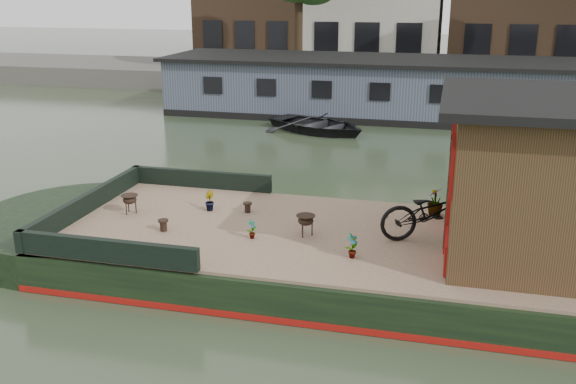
% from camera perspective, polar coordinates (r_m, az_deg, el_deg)
% --- Properties ---
extents(ground, '(120.00, 120.00, 0.00)m').
position_cam_1_polar(ground, '(10.80, 11.31, -7.57)').
color(ground, '#283521').
rests_on(ground, ground).
extents(houseboat_hull, '(14.01, 4.02, 0.60)m').
position_cam_1_polar(houseboat_hull, '(10.81, 4.31, -5.64)').
color(houseboat_hull, black).
rests_on(houseboat_hull, ground).
extents(houseboat_deck, '(11.80, 3.80, 0.05)m').
position_cam_1_polar(houseboat_deck, '(10.55, 11.51, -4.50)').
color(houseboat_deck, '#98785E').
rests_on(houseboat_deck, houseboat_hull).
extents(bow_bulwark, '(3.00, 4.00, 0.35)m').
position_cam_1_polar(bow_bulwark, '(11.78, -13.82, -1.25)').
color(bow_bulwark, black).
rests_on(bow_bulwark, houseboat_deck).
extents(cabin, '(4.00, 3.50, 2.42)m').
position_cam_1_polar(cabin, '(10.32, 24.14, 1.13)').
color(cabin, '#312113').
rests_on(cabin, houseboat_deck).
extents(bicycle, '(1.86, 1.24, 0.92)m').
position_cam_1_polar(bicycle, '(10.57, 12.82, -1.72)').
color(bicycle, black).
rests_on(bicycle, houseboat_deck).
extents(potted_plant_a, '(0.23, 0.25, 0.39)m').
position_cam_1_polar(potted_plant_a, '(9.71, 5.72, -4.80)').
color(potted_plant_a, brown).
rests_on(potted_plant_a, houseboat_deck).
extents(potted_plant_b, '(0.25, 0.26, 0.36)m').
position_cam_1_polar(potted_plant_b, '(11.80, -7.02, -0.78)').
color(potted_plant_b, maroon).
rests_on(potted_plant_b, houseboat_deck).
extents(potted_plant_d, '(0.34, 0.34, 0.52)m').
position_cam_1_polar(potted_plant_d, '(11.74, 12.95, -0.83)').
color(potted_plant_d, '#996229').
rests_on(potted_plant_d, houseboat_deck).
extents(potted_plant_e, '(0.18, 0.20, 0.32)m').
position_cam_1_polar(potted_plant_e, '(10.43, -3.23, -3.32)').
color(potted_plant_e, '#A75831').
rests_on(potted_plant_e, houseboat_deck).
extents(brazier_front, '(0.35, 0.35, 0.36)m').
position_cam_1_polar(brazier_front, '(10.53, 1.58, -2.98)').
color(brazier_front, black).
rests_on(brazier_front, houseboat_deck).
extents(brazier_rear, '(0.33, 0.33, 0.35)m').
position_cam_1_polar(brazier_rear, '(11.91, -13.87, -1.05)').
color(brazier_rear, black).
rests_on(brazier_rear, houseboat_deck).
extents(bollard_port, '(0.16, 0.16, 0.18)m').
position_cam_1_polar(bollard_port, '(11.66, -3.61, -1.39)').
color(bollard_port, black).
rests_on(bollard_port, houseboat_deck).
extents(bollard_stbd, '(0.18, 0.18, 0.20)m').
position_cam_1_polar(bollard_stbd, '(10.95, -11.02, -2.92)').
color(bollard_stbd, black).
rests_on(bollard_stbd, houseboat_deck).
extents(dinghy, '(4.33, 3.90, 0.74)m').
position_cam_1_polar(dinghy, '(21.27, 2.66, 6.35)').
color(dinghy, black).
rests_on(dinghy, ground).
extents(far_houseboat, '(20.40, 4.40, 2.11)m').
position_cam_1_polar(far_houseboat, '(24.06, 13.48, 8.66)').
color(far_houseboat, '#4E5768').
rests_on(far_houseboat, ground).
extents(quay, '(60.00, 6.00, 0.90)m').
position_cam_1_polar(quay, '(30.57, 13.71, 9.50)').
color(quay, '#47443F').
rests_on(quay, ground).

